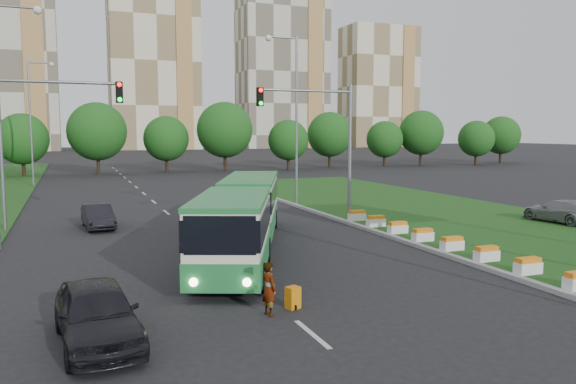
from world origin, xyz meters
name	(u,v)px	position (x,y,z in m)	size (l,w,h in m)	color
ground	(321,271)	(0.00, 0.00, 0.00)	(360.00, 360.00, 0.00)	black
grass_median	(463,220)	(13.00, 8.00, 0.07)	(14.00, 60.00, 0.15)	#184112
median_kerb	(360,226)	(6.05, 8.00, 0.09)	(0.30, 60.00, 0.18)	#949494
lane_markings	(162,208)	(-3.00, 20.00, 0.00)	(0.20, 100.00, 0.01)	#B8B8B1
flower_planters	(452,243)	(6.70, 0.80, 0.45)	(1.10, 18.10, 0.60)	white
traffic_mast_median	(325,131)	(4.78, 10.00, 5.35)	(5.76, 0.32, 8.00)	slate
traffic_mast_left	(32,131)	(-10.38, 9.00, 5.35)	(5.76, 0.32, 8.00)	slate
street_lamps	(189,119)	(-3.00, 10.00, 6.00)	(36.00, 60.00, 12.00)	slate
tree_line	(219,137)	(10.00, 55.00, 4.50)	(120.00, 8.00, 9.00)	#164913
apartment_tower_cwest	(0,53)	(-25.00, 150.00, 26.00)	(28.00, 15.00, 52.00)	beige
apartment_tower_ceast	(154,63)	(15.00, 150.00, 25.00)	(25.00, 15.00, 50.00)	beige
apartment_tower_east	(282,73)	(55.00, 150.00, 23.50)	(27.00, 15.00, 47.00)	beige
midrise_east	(378,88)	(90.00, 150.00, 20.00)	(24.00, 14.00, 40.00)	beige
articulated_bus	(238,215)	(-1.93, 4.76, 1.61)	(2.50, 16.01, 2.64)	silver
car_left_near	(97,313)	(-8.33, -4.64, 0.79)	(1.86, 4.63, 1.58)	black
car_left_far	(98,216)	(-7.49, 13.23, 0.66)	(1.40, 4.02, 1.33)	black
car_median	(561,211)	(17.32, 4.80, 0.81)	(1.84, 4.53, 1.31)	gray
pedestrian	(269,289)	(-3.55, -4.13, 0.79)	(0.58, 0.38, 1.59)	gray
shopping_trolley	(293,298)	(-2.67, -3.79, 0.33)	(0.39, 0.41, 0.67)	orange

